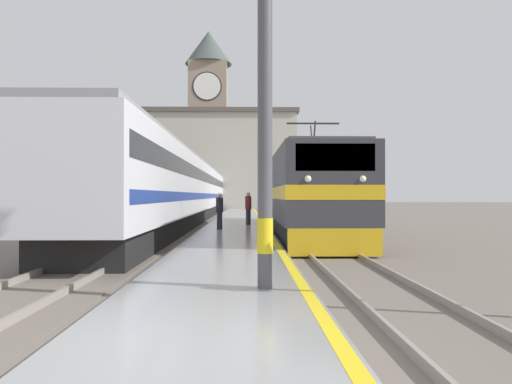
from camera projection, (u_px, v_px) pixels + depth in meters
ground_plane at (239, 222)px, 35.39m from camera, size 200.00×200.00×0.00m
platform at (237, 224)px, 30.39m from camera, size 3.28×140.00×0.27m
rail_track_near at (288, 225)px, 30.46m from camera, size 2.83×140.00×0.16m
rail_track_far at (179, 225)px, 30.31m from camera, size 2.83×140.00×0.16m
locomotive_train at (300, 195)px, 23.94m from camera, size 2.92×19.23×4.66m
passenger_train at (190, 190)px, 36.38m from camera, size 2.92×51.52×4.16m
catenary_mast at (270, 75)px, 8.55m from camera, size 2.57×0.28×7.33m
person_on_platform at (220, 210)px, 23.39m from camera, size 0.34×0.34×1.71m
second_waiting_passenger at (248, 207)px, 26.95m from camera, size 0.34×0.34×1.78m
clock_tower at (208, 113)px, 66.65m from camera, size 6.20×6.20×23.87m
station_building at (218, 161)px, 60.41m from camera, size 19.11×7.03×11.99m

